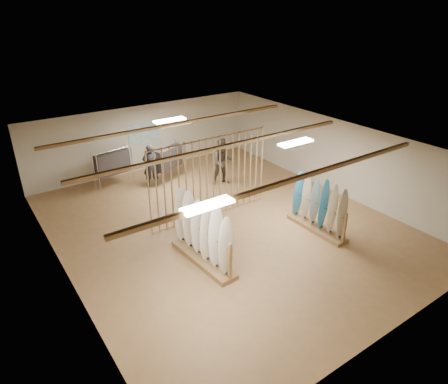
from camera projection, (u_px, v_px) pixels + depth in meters
floor at (224, 225)px, 13.17m from camera, size 12.00×12.00×0.00m
ceiling at (224, 144)px, 11.97m from camera, size 12.00×12.00×0.00m
wall_back at (144, 138)px, 17.02m from camera, size 12.00×0.00×12.00m
wall_front at (392, 287)px, 8.12m from camera, size 12.00×0.00×12.00m
wall_left at (60, 234)px, 10.00m from camera, size 0.00×12.00×12.00m
wall_right at (332, 155)px, 15.14m from camera, size 0.00×12.00×12.00m
ceiling_slats at (224, 146)px, 12.00m from camera, size 9.50×6.12×0.10m
light_panels at (224, 146)px, 11.99m from camera, size 1.20×0.35×0.06m
bamboo_partition at (210, 178)px, 13.16m from camera, size 4.45×0.05×2.78m
poster at (144, 134)px, 16.92m from camera, size 1.40×0.03×0.90m
rack_left at (203, 241)px, 11.01m from camera, size 0.70×2.52×2.01m
rack_right at (318, 213)px, 12.61m from camera, size 0.50×2.23×1.80m
clothing_rack_a at (113, 163)px, 15.41m from camera, size 1.45×0.60×1.57m
clothing_rack_b at (169, 158)px, 16.05m from camera, size 1.34×0.84×1.51m
shopper_a at (151, 163)px, 15.52m from camera, size 0.86×0.76×1.97m
shopper_b at (223, 159)px, 15.69m from camera, size 1.25×1.12×2.13m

